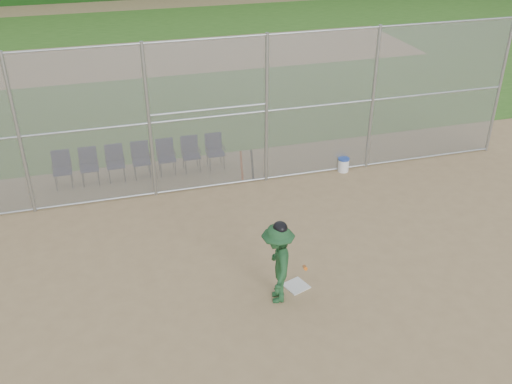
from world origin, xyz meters
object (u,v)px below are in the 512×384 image
object	(u,v)px
home_plate	(296,286)
chair_0	(62,170)
batter_at_plate	(278,263)
water_cooler	(343,165)

from	to	relation	value
home_plate	chair_0	xyz separation A→B (m)	(-4.53, 5.76, 0.47)
home_plate	batter_at_plate	world-z (taller)	batter_at_plate
batter_at_plate	chair_0	distance (m)	7.25
home_plate	water_cooler	size ratio (longest dim) A/B	1.08
water_cooler	home_plate	bearing A→B (deg)	-123.63
home_plate	batter_at_plate	distance (m)	1.01
batter_at_plate	home_plate	bearing A→B (deg)	26.94
water_cooler	chair_0	size ratio (longest dim) A/B	0.42
batter_at_plate	chair_0	size ratio (longest dim) A/B	1.84
home_plate	water_cooler	distance (m)	5.43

